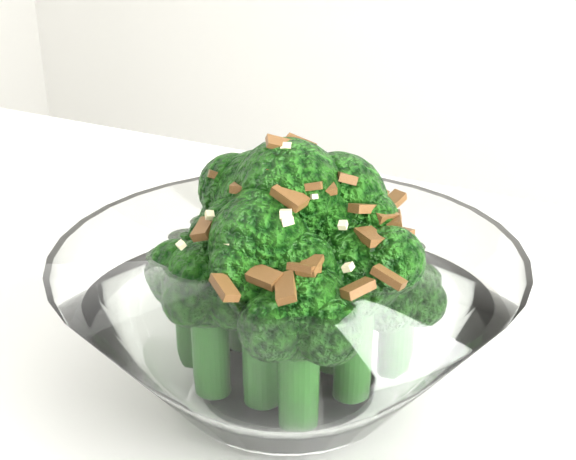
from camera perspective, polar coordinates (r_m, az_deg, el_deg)
The scene contains 1 object.
broccoli_dish at distance 0.40m, azimuth 0.08°, elevation -5.17°, with size 0.23×0.23×0.15m.
Camera 1 is at (0.28, -0.18, 1.00)m, focal length 50.00 mm.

